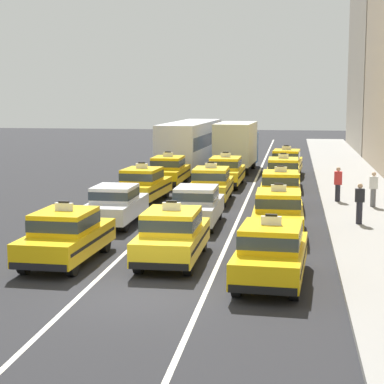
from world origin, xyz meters
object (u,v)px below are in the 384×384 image
at_px(taxi_center_third, 211,184).
at_px(pedestrian_by_storefront, 338,184).
at_px(taxi_center_fourth, 226,171).
at_px(taxi_right_fifth, 286,162).
at_px(taxi_left_fourth, 168,170).
at_px(taxi_center_nearest, 172,234).
at_px(taxi_left_sixth, 209,146).
at_px(taxi_left_nearest, 66,235).
at_px(taxi_right_fourth, 283,172).
at_px(taxi_right_second, 278,212).
at_px(pedestrian_near_crosswalk, 373,189).
at_px(box_truck_center_fifth, 237,145).
at_px(taxi_right_third, 280,189).
at_px(sedan_left_second, 115,204).
at_px(bus_left_fifth, 191,142).
at_px(pedestrian_trailing, 360,203).
at_px(sedan_center_second, 197,205).
at_px(taxi_left_third, 143,184).
at_px(taxi_right_nearest, 271,252).

bearing_deg(taxi_center_third, pedestrian_by_storefront, 1.53).
xyz_separation_m(taxi_center_fourth, taxi_right_fifth, (3.31, 5.44, 0.00)).
relative_size(taxi_left_fourth, taxi_center_nearest, 1.00).
height_order(taxi_left_sixth, taxi_center_third, same).
bearing_deg(taxi_left_nearest, taxi_right_fourth, 70.33).
height_order(taxi_left_sixth, taxi_center_nearest, same).
relative_size(taxi_right_second, taxi_right_fifth, 0.98).
distance_m(taxi_center_fourth, taxi_right_fifth, 6.37).
bearing_deg(pedestrian_by_storefront, pedestrian_near_crosswalk, -42.28).
height_order(taxi_left_sixth, taxi_right_second, same).
relative_size(box_truck_center_fifth, pedestrian_by_storefront, 4.34).
bearing_deg(pedestrian_by_storefront, taxi_right_third, -153.95).
distance_m(sedan_left_second, bus_left_fifth, 20.71).
height_order(pedestrian_by_storefront, pedestrian_trailing, pedestrian_by_storefront).
xyz_separation_m(taxi_center_fourth, pedestrian_by_storefront, (5.85, -5.42, 0.10)).
relative_size(taxi_right_third, pedestrian_trailing, 2.86).
distance_m(taxi_right_third, pedestrian_trailing, 5.34).
bearing_deg(taxi_right_fifth, taxi_left_nearest, -105.41).
relative_size(taxi_center_nearest, taxi_right_fourth, 1.00).
distance_m(bus_left_fifth, taxi_center_fourth, 9.52).
distance_m(taxi_center_nearest, taxi_right_second, 5.56).
xyz_separation_m(taxi_right_fifth, pedestrian_near_crosswalk, (4.02, -12.20, 0.07)).
relative_size(taxi_right_fifth, pedestrian_by_storefront, 2.86).
relative_size(taxi_center_fourth, box_truck_center_fifth, 0.65).
xyz_separation_m(taxi_center_nearest, taxi_right_fourth, (3.13, 17.26, 0.00)).
distance_m(sedan_center_second, taxi_center_third, 6.02).
bearing_deg(taxi_right_fifth, taxi_left_sixth, 116.87).
xyz_separation_m(sedan_center_second, taxi_right_fifth, (3.32, 17.04, 0.03)).
distance_m(sedan_left_second, taxi_right_fourth, 13.25).
xyz_separation_m(taxi_left_nearest, taxi_left_third, (-0.22, 11.85, 0.00)).
distance_m(taxi_left_nearest, taxi_left_third, 11.85).
distance_m(sedan_left_second, box_truck_center_fifth, 19.85).
xyz_separation_m(box_truck_center_fifth, taxi_right_third, (3.19, -14.46, -0.90)).
bearing_deg(taxi_left_third, bus_left_fifth, 89.75).
bearing_deg(pedestrian_trailing, taxi_right_second, -148.32).
bearing_deg(taxi_left_fourth, taxi_right_nearest, -71.55).
relative_size(box_truck_center_fifth, taxi_right_fifth, 1.52).
height_order(sedan_left_second, taxi_right_third, taxi_right_third).
relative_size(taxi_left_nearest, taxi_center_fourth, 1.01).
height_order(taxi_left_third, bus_left_fifth, bus_left_fifth).
height_order(box_truck_center_fifth, taxi_right_fifth, box_truck_center_fifth).
distance_m(taxi_left_fourth, taxi_right_second, 14.34).
distance_m(taxi_right_third, taxi_right_fifth, 12.16).
distance_m(sedan_center_second, taxi_center_fourth, 11.60).
relative_size(taxi_left_nearest, taxi_right_fourth, 1.01).
xyz_separation_m(taxi_center_nearest, taxi_center_third, (-0.22, 11.94, 0.00)).
bearing_deg(taxi_center_third, pedestrian_near_crosswalk, -9.00).
bearing_deg(taxi_center_nearest, bus_left_fifth, 97.32).
xyz_separation_m(taxi_left_fourth, pedestrian_trailing, (9.58, -10.88, 0.08)).
distance_m(sedan_center_second, pedestrian_trailing, 6.37).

